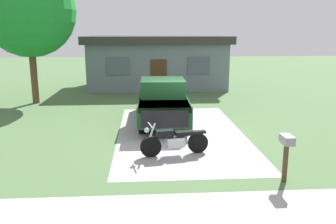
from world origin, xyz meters
The scene contains 8 objects.
ground_plane centered at (0.00, 0.00, 0.00)m, with size 80.00×80.00×0.00m, color #4C6B40.
driveway_pad centered at (0.00, 0.00, 0.00)m, with size 4.76×8.69×0.01m, color #A4A4A4.
sidewalk_strip centered at (0.00, -6.00, 0.00)m, with size 36.00×1.80×0.01m, color #ADADA8.
motorcycle centered at (-0.45, -2.36, 0.47)m, with size 2.20×0.76×1.09m.
pickup_truck centered at (-0.60, 2.00, 0.95)m, with size 2.12×5.67×1.90m.
mailbox centered at (2.25, -4.58, 0.98)m, with size 0.26×0.48×1.26m.
shade_tree centered at (-7.28, 6.33, 4.88)m, with size 4.85×4.85×7.31m.
neighbor_house centered at (-0.47, 11.57, 1.79)m, with size 9.60×5.60×3.50m.
Camera 1 is at (-1.37, -12.94, 3.88)m, focal length 37.64 mm.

